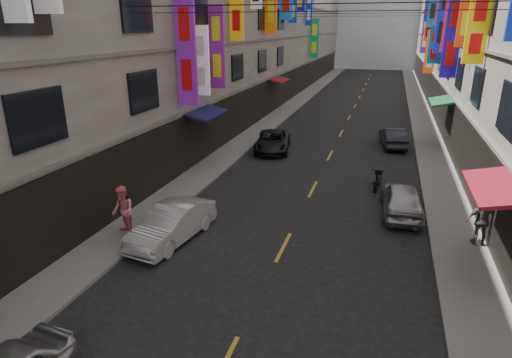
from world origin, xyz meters
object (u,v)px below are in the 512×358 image
Objects in this scene: pedestrian_rfar at (482,221)px; car_right_far at (393,137)px; car_left_far at (273,141)px; scooter_far_right at (378,179)px; car_left_mid at (172,224)px; car_right_mid at (402,199)px; pedestrian_lfar at (123,211)px.

car_right_far is at bearing -88.28° from pedestrian_rfar.
car_right_far is at bearing 13.93° from car_left_far.
car_left_far is at bearing 14.98° from car_right_far.
scooter_far_right is at bearing 76.78° from car_right_far.
pedestrian_rfar is at bearing -54.06° from car_left_far.
car_right_far is at bearing 72.48° from car_left_mid.
scooter_far_right is 0.41× the size of car_left_far.
pedestrian_lfar is (-9.81, -5.21, 0.38)m from car_right_mid.
car_right_mid is 3.44m from pedestrian_rfar.
car_right_far is at bearing -88.43° from scooter_far_right.
car_right_mid is at bearing -51.55° from pedestrian_rfar.
pedestrian_lfar is at bearing -109.26° from car_left_far.
pedestrian_lfar is 12.77m from pedestrian_rfar.
scooter_far_right is 8.16m from car_left_far.
car_right_mid is at bearing -55.30° from car_left_far.
pedestrian_rfar is (12.41, 2.99, -0.02)m from pedestrian_lfar.
car_left_far is 13.19m from pedestrian_lfar.
pedestrian_lfar is (-2.20, -12.99, 0.44)m from car_left_far.
car_left_far is at bearing -49.18° from car_right_mid.
car_left_mid is 2.19× the size of pedestrian_rfar.
scooter_far_right is 0.96× the size of pedestrian_lfar.
car_left_mid is 17.59m from car_right_far.
car_right_mid reaches higher than scooter_far_right.
car_right_far is (7.22, 3.15, 0.01)m from car_left_far.
car_left_far is (-6.57, 4.83, 0.17)m from scooter_far_right.
car_right_mid is (8.00, 4.92, 0.01)m from car_left_mid.
car_left_mid is at bearing 48.40° from pedestrian_lfar.
car_left_mid is 12.71m from car_left_far.
car_right_mid reaches higher than car_left_far.
car_left_far is 1.16× the size of car_right_far.
car_right_far is 13.50m from pedestrian_rfar.
car_right_mid is 11.12m from pedestrian_lfar.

